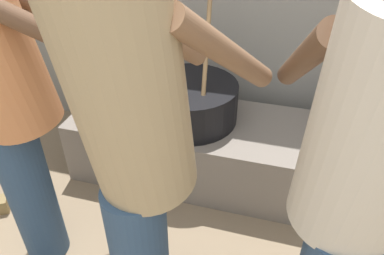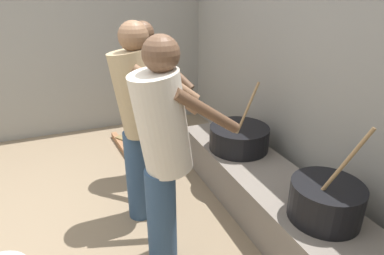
{
  "view_description": "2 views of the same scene",
  "coord_description": "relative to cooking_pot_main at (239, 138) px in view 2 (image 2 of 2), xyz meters",
  "views": [
    {
      "loc": [
        0.15,
        -0.05,
        1.56
      ],
      "look_at": [
        -0.11,
        0.87,
        0.91
      ],
      "focal_mm": 34.07,
      "sensor_mm": 36.0,
      "label": 1
    },
    {
      "loc": [
        2.09,
        0.2,
        1.84
      ],
      "look_at": [
        -0.06,
        1.08,
        0.83
      ],
      "focal_mm": 30.51,
      "sensor_mm": 36.0,
      "label": 2
    }
  ],
  "objects": [
    {
      "name": "hearth_ledge",
      "position": [
        0.56,
        -0.0,
        -0.31
      ],
      "size": [
        2.51,
        0.6,
        0.39
      ],
      "primitive_type": "cube",
      "color": "slate",
      "rests_on": "ground_plane"
    },
    {
      "name": "block_enclosure_left",
      "position": [
        -2.08,
        -1.69,
        0.49
      ],
      "size": [
        0.2,
        4.62,
        1.98
      ],
      "primitive_type": "cube",
      "color": "gray",
      "rests_on": "ground_plane"
    },
    {
      "name": "ground_plane",
      "position": [
        0.36,
        -1.69,
        -0.51
      ],
      "size": [
        9.76,
        9.76,
        0.0
      ],
      "primitive_type": "plane",
      "color": "#847056"
    },
    {
      "name": "cook_in_tan_shirt",
      "position": [
        0.14,
        -0.99,
        0.43
      ],
      "size": [
        0.56,
        0.74,
        1.63
      ],
      "color": "navy",
      "rests_on": "ground_plane"
    },
    {
      "name": "cook_in_cream_shirt",
      "position": [
        0.73,
        -0.98,
        0.42
      ],
      "size": [
        0.43,
        0.71,
        1.61
      ],
      "color": "navy",
      "rests_on": "ground_plane"
    },
    {
      "name": "cook_in_orange_shirt",
      "position": [
        -0.49,
        -0.77,
        0.39
      ],
      "size": [
        0.72,
        0.64,
        1.57
      ],
      "color": "navy",
      "rests_on": "ground_plane"
    },
    {
      "name": "cooking_pot_main",
      "position": [
        0.0,
        0.0,
        0.0
      ],
      "size": [
        0.57,
        0.57,
        0.68
      ],
      "color": "black",
      "rests_on": "hearth_ledge"
    },
    {
      "name": "cooking_pot_secondary",
      "position": [
        1.13,
        0.01,
        0.02
      ],
      "size": [
        0.48,
        0.48,
        0.72
      ],
      "color": "black",
      "rests_on": "hearth_ledge"
    },
    {
      "name": "block_enclosure_rear",
      "position": [
        0.36,
        0.52,
        0.49
      ],
      "size": [
        5.08,
        0.2,
        1.98
      ],
      "primitive_type": "cube",
      "color": "gray",
      "rests_on": "ground_plane"
    },
    {
      "name": "firewood_pile",
      "position": [
        -1.2,
        -0.82,
        -0.47
      ],
      "size": [
        0.73,
        0.42,
        0.08
      ],
      "color": "olive",
      "rests_on": "ground_plane"
    }
  ]
}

